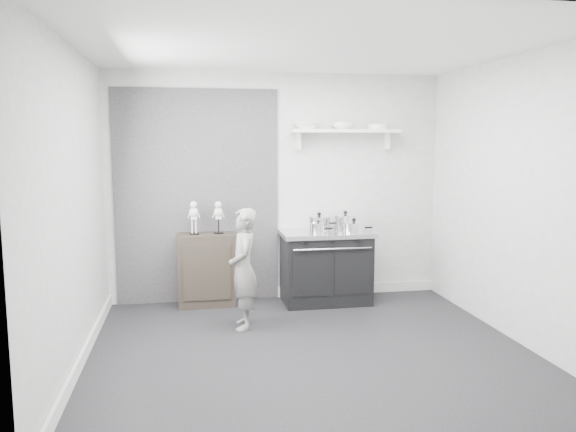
# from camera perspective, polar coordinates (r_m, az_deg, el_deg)

# --- Properties ---
(ground) EXTENTS (4.00, 4.00, 0.00)m
(ground) POSITION_cam_1_polar(r_m,az_deg,el_deg) (5.30, 2.11, -13.39)
(ground) COLOR black
(ground) RESTS_ON ground
(room_shell) EXTENTS (4.02, 3.62, 2.71)m
(room_shell) POSITION_cam_1_polar(r_m,az_deg,el_deg) (5.08, 0.86, 4.68)
(room_shell) COLOR #A7A7A4
(room_shell) RESTS_ON ground
(wall_shelf) EXTENTS (1.30, 0.26, 0.24)m
(wall_shelf) POSITION_cam_1_polar(r_m,az_deg,el_deg) (6.77, 5.84, 8.50)
(wall_shelf) COLOR silver
(wall_shelf) RESTS_ON room_shell
(stove) EXTENTS (1.06, 0.66, 0.85)m
(stove) POSITION_cam_1_polar(r_m,az_deg,el_deg) (6.67, 3.84, -5.13)
(stove) COLOR black
(stove) RESTS_ON ground
(side_cabinet) EXTENTS (0.65, 0.38, 0.84)m
(side_cabinet) POSITION_cam_1_polar(r_m,az_deg,el_deg) (6.61, -8.30, -5.40)
(side_cabinet) COLOR black
(side_cabinet) RESTS_ON ground
(child) EXTENTS (0.31, 0.46, 1.23)m
(child) POSITION_cam_1_polar(r_m,az_deg,el_deg) (5.73, -4.54, -5.36)
(child) COLOR slate
(child) RESTS_ON ground
(pot_back_left) EXTENTS (0.36, 0.27, 0.21)m
(pot_back_left) POSITION_cam_1_polar(r_m,az_deg,el_deg) (6.67, 3.18, -0.69)
(pot_back_left) COLOR white
(pot_back_left) RESTS_ON stove
(pot_back_right) EXTENTS (0.37, 0.28, 0.22)m
(pot_back_right) POSITION_cam_1_polar(r_m,az_deg,el_deg) (6.75, 5.84, -0.59)
(pot_back_right) COLOR white
(pot_back_right) RESTS_ON stove
(pot_front_right) EXTENTS (0.36, 0.27, 0.17)m
(pot_front_right) POSITION_cam_1_polar(r_m,az_deg,el_deg) (6.50, 6.70, -1.14)
(pot_front_right) COLOR white
(pot_front_right) RESTS_ON stove
(pot_front_center) EXTENTS (0.25, 0.17, 0.15)m
(pot_front_center) POSITION_cam_1_polar(r_m,az_deg,el_deg) (6.40, 3.10, -1.24)
(pot_front_center) COLOR white
(pot_front_center) RESTS_ON stove
(skeleton_full) EXTENTS (0.12, 0.08, 0.44)m
(skeleton_full) POSITION_cam_1_polar(r_m,az_deg,el_deg) (6.50, -9.55, 0.08)
(skeleton_full) COLOR beige
(skeleton_full) RESTS_ON side_cabinet
(skeleton_torso) EXTENTS (0.12, 0.08, 0.43)m
(skeleton_torso) POSITION_cam_1_polar(r_m,az_deg,el_deg) (6.51, -7.09, 0.10)
(skeleton_torso) COLOR beige
(skeleton_torso) RESTS_ON side_cabinet
(bowl_large) EXTENTS (0.31, 0.31, 0.08)m
(bowl_large) POSITION_cam_1_polar(r_m,az_deg,el_deg) (6.65, 1.92, 9.15)
(bowl_large) COLOR white
(bowl_large) RESTS_ON wall_shelf
(bowl_small) EXTENTS (0.25, 0.25, 0.08)m
(bowl_small) POSITION_cam_1_polar(r_m,az_deg,el_deg) (6.76, 5.59, 9.11)
(bowl_small) COLOR white
(bowl_small) RESTS_ON wall_shelf
(plate_stack) EXTENTS (0.24, 0.24, 0.06)m
(plate_stack) POSITION_cam_1_polar(r_m,az_deg,el_deg) (6.89, 9.14, 8.94)
(plate_stack) COLOR silver
(plate_stack) RESTS_ON wall_shelf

